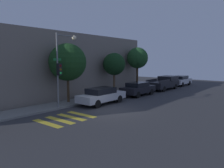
% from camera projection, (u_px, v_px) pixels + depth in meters
% --- Properties ---
extents(ground_plane, '(60.00, 60.00, 0.00)m').
position_uv_depth(ground_plane, '(110.00, 111.00, 16.19)').
color(ground_plane, '#333335').
extents(sidewalk, '(26.00, 2.30, 0.14)m').
position_uv_depth(sidewalk, '(71.00, 103.00, 18.90)').
color(sidewalk, slate).
rests_on(sidewalk, ground).
extents(building_row, '(26.00, 6.00, 6.35)m').
position_uv_depth(building_row, '(40.00, 66.00, 21.40)').
color(building_row, slate).
rests_on(building_row, ground).
extents(crosswalk, '(3.21, 2.60, 0.00)m').
position_uv_depth(crosswalk, '(66.00, 119.00, 14.01)').
color(crosswalk, gold).
rests_on(crosswalk, ground).
extents(traffic_light_pole, '(2.23, 0.56, 5.77)m').
position_uv_depth(traffic_light_pole, '(62.00, 61.00, 16.65)').
color(traffic_light_pole, slate).
rests_on(traffic_light_pole, ground).
extents(sedan_near_corner, '(4.61, 1.76, 1.40)m').
position_uv_depth(sedan_near_corner, '(102.00, 95.00, 18.56)').
color(sedan_near_corner, '#B7BABF').
rests_on(sedan_near_corner, ground).
extents(sedan_middle, '(4.33, 1.86, 1.41)m').
position_uv_depth(sedan_middle, '(138.00, 88.00, 23.01)').
color(sedan_middle, black).
rests_on(sedan_middle, ground).
extents(pickup_truck, '(5.40, 2.06, 1.64)m').
position_uv_depth(pickup_truck, '(164.00, 83.00, 27.80)').
color(pickup_truck, black).
rests_on(pickup_truck, ground).
extents(sedan_far_end, '(4.49, 1.83, 1.45)m').
position_uv_depth(sedan_far_end, '(180.00, 80.00, 31.99)').
color(sedan_far_end, silver).
rests_on(sedan_far_end, ground).
extents(tree_near_corner, '(3.18, 3.18, 5.15)m').
position_uv_depth(tree_near_corner, '(68.00, 62.00, 18.52)').
color(tree_near_corner, '#42301E').
rests_on(tree_near_corner, ground).
extents(tree_midblock, '(2.41, 2.41, 4.51)m').
position_uv_depth(tree_midblock, '(114.00, 64.00, 23.47)').
color(tree_midblock, brown).
rests_on(tree_midblock, ground).
extents(tree_far_end, '(2.60, 2.60, 5.29)m').
position_uv_depth(tree_far_end, '(137.00, 58.00, 26.98)').
color(tree_far_end, '#42301E').
rests_on(tree_far_end, ground).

